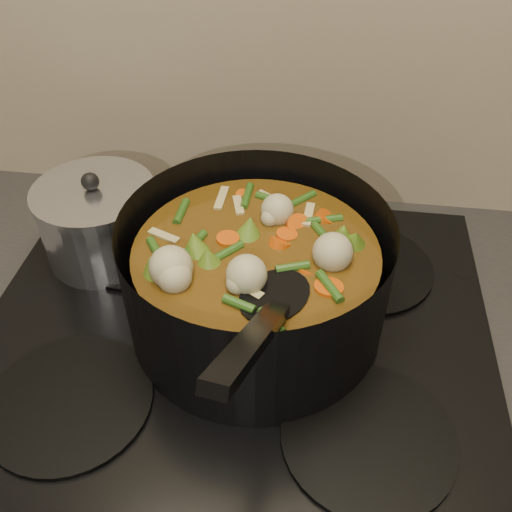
# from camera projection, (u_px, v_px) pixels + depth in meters

# --- Properties ---
(counter) EXTENTS (2.64, 0.64, 0.91)m
(counter) POSITION_uv_depth(u_px,v_px,m) (241.00, 504.00, 1.01)
(counter) COLOR brown
(counter) RESTS_ON ground
(stovetop) EXTENTS (0.62, 0.54, 0.03)m
(stovetop) POSITION_uv_depth(u_px,v_px,m) (235.00, 333.00, 0.70)
(stovetop) COLOR black
(stovetop) RESTS_ON counter
(stockpot) EXTENTS (0.39, 0.46, 0.22)m
(stockpot) POSITION_uv_depth(u_px,v_px,m) (256.00, 279.00, 0.66)
(stockpot) COLOR black
(stockpot) RESTS_ON stovetop
(saucepan) EXTENTS (0.16, 0.16, 0.13)m
(saucepan) POSITION_uv_depth(u_px,v_px,m) (99.00, 222.00, 0.77)
(saucepan) COLOR silver
(saucepan) RESTS_ON stovetop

